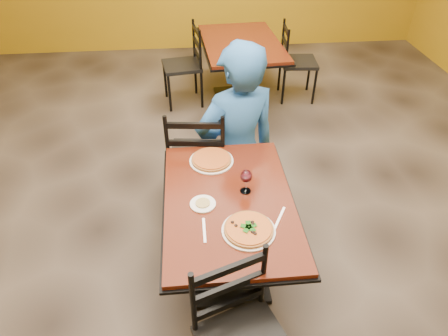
{
  "coord_description": "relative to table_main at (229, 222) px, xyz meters",
  "views": [
    {
      "loc": [
        -0.2,
        -2.3,
        2.43
      ],
      "look_at": [
        -0.01,
        -0.3,
        0.85
      ],
      "focal_mm": 31.7,
      "sensor_mm": 36.0,
      "label": 1
    }
  ],
  "objects": [
    {
      "name": "floor",
      "position": [
        0.0,
        0.5,
        -0.56
      ],
      "size": [
        7.0,
        8.0,
        0.01
      ],
      "primitive_type": "cube",
      "color": "black",
      "rests_on": "ground"
    },
    {
      "name": "table_main",
      "position": [
        0.0,
        0.0,
        0.0
      ],
      "size": [
        0.83,
        1.23,
        0.75
      ],
      "color": "#551E0D",
      "rests_on": "floor"
    },
    {
      "name": "table_second",
      "position": [
        0.43,
        2.68,
        0.0
      ],
      "size": [
        0.99,
        1.4,
        0.75
      ],
      "rotation": [
        0.0,
        0.0,
        0.06
      ],
      "color": "#551E0D",
      "rests_on": "floor"
    },
    {
      "name": "chair_main_far",
      "position": [
        -0.17,
        0.81,
        -0.05
      ],
      "size": [
        0.5,
        0.5,
        1.0
      ],
      "primitive_type": null,
      "rotation": [
        0.0,
        0.0,
        3.03
      ],
      "color": "black",
      "rests_on": "floor"
    },
    {
      "name": "chair_second_left",
      "position": [
        -0.28,
        2.68,
        -0.08
      ],
      "size": [
        0.49,
        0.49,
        0.95
      ],
      "primitive_type": null,
      "rotation": [
        0.0,
        0.0,
        -1.42
      ],
      "color": "black",
      "rests_on": "floor"
    },
    {
      "name": "chair_second_right",
      "position": [
        1.14,
        2.68,
        -0.09
      ],
      "size": [
        0.45,
        0.45,
        0.93
      ],
      "primitive_type": null,
      "rotation": [
        0.0,
        0.0,
        1.49
      ],
      "color": "black",
      "rests_on": "floor"
    },
    {
      "name": "diner",
      "position": [
        0.15,
        0.82,
        0.18
      ],
      "size": [
        0.8,
        0.65,
        1.47
      ],
      "primitive_type": "imported",
      "rotation": [
        0.0,
        0.0,
        3.45
      ],
      "color": "#194D8D",
      "rests_on": "floor"
    },
    {
      "name": "plate_main",
      "position": [
        0.08,
        -0.27,
        0.2
      ],
      "size": [
        0.31,
        0.31,
        0.01
      ],
      "primitive_type": "cylinder",
      "color": "white",
      "rests_on": "table_main"
    },
    {
      "name": "pizza_main",
      "position": [
        0.08,
        -0.27,
        0.21
      ],
      "size": [
        0.28,
        0.28,
        0.02
      ],
      "primitive_type": "cylinder",
      "color": "maroon",
      "rests_on": "plate_main"
    },
    {
      "name": "plate_far",
      "position": [
        -0.08,
        0.41,
        0.2
      ],
      "size": [
        0.31,
        0.31,
        0.01
      ],
      "primitive_type": "cylinder",
      "color": "white",
      "rests_on": "table_main"
    },
    {
      "name": "pizza_far",
      "position": [
        -0.08,
        0.41,
        0.21
      ],
      "size": [
        0.28,
        0.28,
        0.02
      ],
      "primitive_type": "cylinder",
      "color": "orange",
      "rests_on": "plate_far"
    },
    {
      "name": "side_plate",
      "position": [
        -0.16,
        -0.02,
        0.2
      ],
      "size": [
        0.16,
        0.16,
        0.01
      ],
      "primitive_type": "cylinder",
      "color": "white",
      "rests_on": "table_main"
    },
    {
      "name": "dip",
      "position": [
        -0.16,
        -0.02,
        0.21
      ],
      "size": [
        0.09,
        0.09,
        0.01
      ],
      "primitive_type": "cylinder",
      "color": "tan",
      "rests_on": "side_plate"
    },
    {
      "name": "wine_glass",
      "position": [
        0.11,
        0.07,
        0.28
      ],
      "size": [
        0.08,
        0.08,
        0.18
      ],
      "primitive_type": null,
      "color": "white",
      "rests_on": "table_main"
    },
    {
      "name": "fork",
      "position": [
        -0.17,
        -0.24,
        0.2
      ],
      "size": [
        0.02,
        0.19,
        0.0
      ],
      "primitive_type": "cube",
      "rotation": [
        0.0,
        0.0,
        -0.0
      ],
      "color": "silver",
      "rests_on": "table_main"
    },
    {
      "name": "knife",
      "position": [
        0.28,
        -0.19,
        0.2
      ],
      "size": [
        0.11,
        0.19,
        0.0
      ],
      "primitive_type": "cube",
      "rotation": [
        0.0,
        0.0,
        -0.51
      ],
      "color": "silver",
      "rests_on": "table_main"
    }
  ]
}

